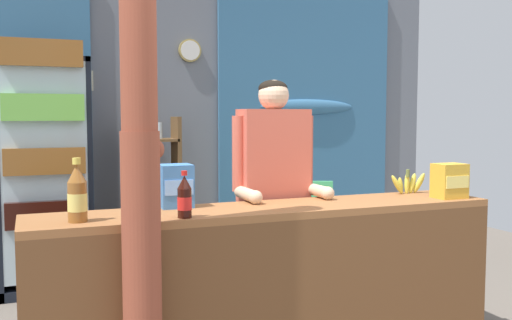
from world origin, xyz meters
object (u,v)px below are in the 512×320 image
Objects in this scene: soda_bottle_iced_tea at (77,195)px; soda_bottle_cola at (185,198)px; timber_post at (140,144)px; plastic_lawn_chair at (307,222)px; bottle_shelf_rack at (153,191)px; drink_fridge at (44,157)px; snack_box_biscuit at (176,186)px; snack_box_choco_powder at (449,181)px; shopkeeper at (274,177)px; banana_bunch at (408,183)px; stall_counter at (279,275)px.

soda_bottle_cola is (0.50, -0.08, -0.03)m from soda_bottle_iced_tea.
timber_post is 2.63m from plastic_lawn_chair.
soda_bottle_iced_tea is (-0.82, -2.32, 0.31)m from bottle_shelf_rack.
plastic_lawn_chair is (2.09, -0.49, -0.58)m from drink_fridge.
drink_fridge reaches higher than snack_box_biscuit.
timber_post reaches higher than drink_fridge.
snack_box_biscuit is at bearing 25.64° from soda_bottle_iced_tea.
snack_box_biscuit is (-0.29, -2.06, 0.30)m from bottle_shelf_rack.
drink_fridge is at bearing 137.45° from snack_box_choco_powder.
snack_box_choco_powder is at bearing -42.55° from drink_fridge.
shopkeeper is at bearing 36.47° from timber_post.
plastic_lawn_chair is at bearing -13.08° from drink_fridge.
soda_bottle_iced_tea is (-0.25, 0.25, -0.25)m from timber_post.
plastic_lawn_chair is at bearing -32.62° from bottle_shelf_rack.
snack_box_biscuit is (0.28, 0.50, -0.26)m from timber_post.
shopkeeper is at bearing 153.52° from snack_box_choco_powder.
soda_bottle_iced_tea is 1.29× the size of snack_box_biscuit.
plastic_lawn_chair is 4.11× the size of snack_box_choco_powder.
soda_bottle_cola is 1.59m from banana_bunch.
snack_box_choco_powder reaches higher than stall_counter.
timber_post is 0.43m from soda_bottle_iced_tea.
plastic_lawn_chair is 1.67m from snack_box_choco_powder.
timber_post reaches higher than soda_bottle_cola.
bottle_shelf_rack is at bearing 82.06° from snack_box_biscuit.
timber_post is at bearing -163.22° from stall_counter.
soda_bottle_iced_tea reaches higher than snack_box_biscuit.
drink_fridge is 1.02m from bottle_shelf_rack.
drink_fridge is (-1.13, 2.06, 0.53)m from stall_counter.
shopkeeper is at bearing -125.42° from plastic_lawn_chair.
timber_post reaches higher than banana_bunch.
timber_post reaches higher than bottle_shelf_rack.
plastic_lawn_chair is at bearing 58.67° from stall_counter.
bottle_shelf_rack reaches higher than snack_box_choco_powder.
stall_counter is 0.98× the size of timber_post.
timber_post is at bearing -102.48° from bottle_shelf_rack.
plastic_lawn_chair is at bearing 38.16° from soda_bottle_iced_tea.
drink_fridge reaches higher than plastic_lawn_chair.
banana_bunch is (1.23, -2.07, 0.25)m from bottle_shelf_rack.
banana_bunch is at bearing 11.71° from soda_bottle_cola.
soda_bottle_cola is at bearing -142.88° from shopkeeper.
timber_post is 3.11× the size of plastic_lawn_chair.
soda_bottle_cola reaches higher than snack_box_choco_powder.
bottle_shelf_rack is (-0.21, 2.33, 0.18)m from stall_counter.
shopkeeper is (0.38, -1.86, 0.30)m from bottle_shelf_rack.
stall_counter is at bearing -61.28° from drink_fridge.
drink_fridge is 2.22m from plastic_lawn_chair.
plastic_lawn_chair is 2.03m from snack_box_biscuit.
snack_box_choco_powder is (0.16, -1.58, 0.52)m from plastic_lawn_chair.
bottle_shelf_rack is 4.60× the size of soda_bottle_iced_tea.
soda_bottle_iced_tea is (-1.99, -1.57, 0.54)m from plastic_lawn_chair.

